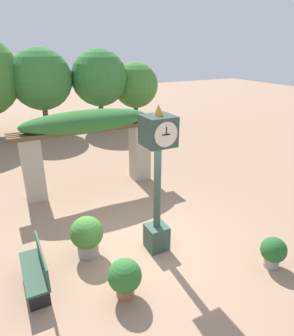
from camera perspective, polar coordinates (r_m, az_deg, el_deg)
name	(u,v)px	position (r m, az deg, el deg)	size (l,w,h in m)	color
ground_plane	(139,246)	(7.52, -1.52, -14.69)	(60.00, 60.00, 0.00)	#9E7A60
pedestal_clock	(158,173)	(6.49, 2.01, -0.95)	(0.62, 0.67, 3.44)	#2D473D
pergola	(88,133)	(9.83, -11.10, 6.63)	(4.84, 1.19, 2.66)	#A89E89
potted_plant_near_left	(125,277)	(6.06, -4.27, -19.98)	(0.66, 0.66, 0.81)	#9E563D
potted_plant_near_right	(273,251)	(7.26, 22.92, -14.39)	(0.56, 0.56, 0.71)	gray
potted_plant_far_left	(87,235)	(7.11, -11.38, -12.38)	(0.76, 0.76, 0.97)	gray
park_bench	(37,270)	(6.60, -20.26, -17.69)	(0.42, 1.39, 0.89)	#2D4C38
tree_line	(27,80)	(17.45, -21.94, 15.26)	(13.37, 4.30, 5.24)	brown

